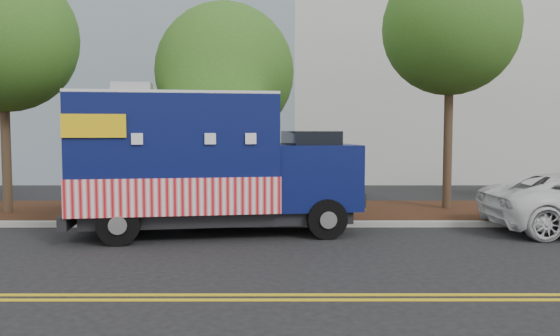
{
  "coord_description": "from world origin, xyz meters",
  "views": [
    {
      "loc": [
        1.31,
        -12.56,
        2.5
      ],
      "look_at": [
        1.33,
        0.6,
        1.58
      ],
      "focal_mm": 35.0,
      "sensor_mm": 36.0,
      "label": 1
    }
  ],
  "objects": [
    {
      "name": "curb",
      "position": [
        0.0,
        1.4,
        0.07
      ],
      "size": [
        120.0,
        0.18,
        0.15
      ],
      "primitive_type": "cube",
      "color": "#9E9E99",
      "rests_on": "ground"
    },
    {
      "name": "food_truck",
      "position": [
        -0.56,
        0.53,
        1.63
      ],
      "size": [
        7.11,
        3.51,
        3.59
      ],
      "rotation": [
        0.0,
        0.0,
        0.15
      ],
      "color": "black",
      "rests_on": "ground"
    },
    {
      "name": "mulch_strip",
      "position": [
        0.0,
        3.5,
        0.07
      ],
      "size": [
        120.0,
        4.0,
        0.15
      ],
      "primitive_type": "cube",
      "color": "black",
      "rests_on": "ground"
    },
    {
      "name": "tree_b",
      "position": [
        -0.22,
        2.87,
        4.11
      ],
      "size": [
        3.87,
        3.87,
        6.06
      ],
      "color": "#38281C",
      "rests_on": "ground"
    },
    {
      "name": "ground",
      "position": [
        0.0,
        0.0,
        0.0
      ],
      "size": [
        120.0,
        120.0,
        0.0
      ],
      "primitive_type": "plane",
      "color": "black",
      "rests_on": "ground"
    },
    {
      "name": "tree_a",
      "position": [
        -6.43,
        2.88,
        5.05
      ],
      "size": [
        4.13,
        4.13,
        7.13
      ],
      "color": "#38281C",
      "rests_on": "ground"
    },
    {
      "name": "centerline_near",
      "position": [
        0.0,
        -4.45,
        0.01
      ],
      "size": [
        120.0,
        0.1,
        0.01
      ],
      "primitive_type": "cube",
      "color": "gold",
      "rests_on": "ground"
    },
    {
      "name": "tree_c",
      "position": [
        6.37,
        3.79,
        5.52
      ],
      "size": [
        4.0,
        4.0,
        7.54
      ],
      "color": "#38281C",
      "rests_on": "ground"
    },
    {
      "name": "centerline_far",
      "position": [
        0.0,
        -4.7,
        0.01
      ],
      "size": [
        120.0,
        0.1,
        0.01
      ],
      "primitive_type": "cube",
      "color": "gold",
      "rests_on": "ground"
    },
    {
      "name": "sign_post",
      "position": [
        -3.73,
        1.83,
        1.2
      ],
      "size": [
        0.06,
        0.06,
        2.4
      ],
      "primitive_type": "cube",
      "color": "#473828",
      "rests_on": "ground"
    }
  ]
}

